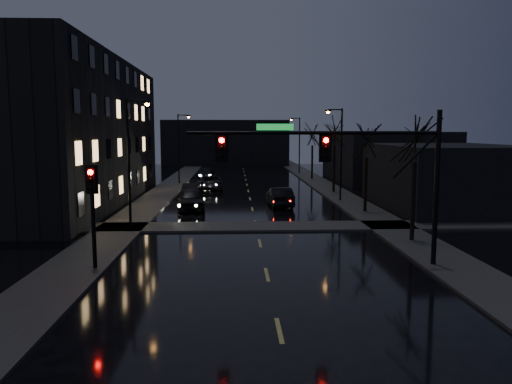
{
  "coord_description": "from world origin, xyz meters",
  "views": [
    {
      "loc": [
        -1.32,
        -12.61,
        6.07
      ],
      "look_at": [
        -0.34,
        10.87,
        3.2
      ],
      "focal_mm": 35.0,
      "sensor_mm": 36.0,
      "label": 1
    }
  ],
  "objects": [
    {
      "name": "streetlight_r_far",
      "position": [
        7.58,
        58.0,
        4.77
      ],
      "size": [
        1.53,
        0.28,
        8.0
      ],
      "color": "black",
      "rests_on": "ground"
    },
    {
      "name": "oncoming_car_d",
      "position": [
        -5.08,
        51.25,
        0.68
      ],
      "size": [
        1.96,
        4.69,
        1.35
      ],
      "primitive_type": "imported",
      "rotation": [
        0.0,
        0.0,
        -0.01
      ],
      "color": "black",
      "rests_on": "ground"
    },
    {
      "name": "tree_near",
      "position": [
        8.4,
        14.0,
        6.22
      ],
      "size": [
        3.52,
        3.52,
        8.08
      ],
      "color": "black",
      "rests_on": "ground"
    },
    {
      "name": "ground",
      "position": [
        0.0,
        0.0,
        0.0
      ],
      "size": [
        160.0,
        160.0,
        0.0
      ],
      "primitive_type": "plane",
      "color": "black",
      "rests_on": "ground"
    },
    {
      "name": "commercial_right_near",
      "position": [
        15.5,
        26.0,
        2.5
      ],
      "size": [
        10.0,
        14.0,
        5.0
      ],
      "primitive_type": "cube",
      "color": "black",
      "rests_on": "ground"
    },
    {
      "name": "oncoming_car_c",
      "position": [
        -3.85,
        39.58,
        0.72
      ],
      "size": [
        2.65,
        5.31,
        1.44
      ],
      "primitive_type": "imported",
      "rotation": [
        0.0,
        0.0,
        0.05
      ],
      "color": "black",
      "rests_on": "ground"
    },
    {
      "name": "streetlight_l_near",
      "position": [
        -7.58,
        18.0,
        4.77
      ],
      "size": [
        1.53,
        0.28,
        8.0
      ],
      "color": "black",
      "rests_on": "ground"
    },
    {
      "name": "apartment_block",
      "position": [
        -16.5,
        30.0,
        6.0
      ],
      "size": [
        12.0,
        30.0,
        12.0
      ],
      "primitive_type": "cube",
      "color": "black",
      "rests_on": "ground"
    },
    {
      "name": "streetlight_r_mid",
      "position": [
        7.58,
        30.0,
        4.77
      ],
      "size": [
        1.53,
        0.28,
        8.0
      ],
      "color": "black",
      "rests_on": "ground"
    },
    {
      "name": "streetlight_l_far",
      "position": [
        -7.58,
        45.0,
        4.77
      ],
      "size": [
        1.53,
        0.28,
        8.0
      ],
      "color": "black",
      "rests_on": "ground"
    },
    {
      "name": "oncoming_car_a",
      "position": [
        -4.82,
        25.93,
        0.85
      ],
      "size": [
        2.67,
        5.21,
        1.7
      ],
      "primitive_type": "imported",
      "rotation": [
        0.0,
        0.0,
        0.14
      ],
      "color": "black",
      "rests_on": "ground"
    },
    {
      "name": "lead_car",
      "position": [
        2.27,
        27.34,
        0.78
      ],
      "size": [
        2.01,
        4.86,
        1.56
      ],
      "primitive_type": "imported",
      "rotation": [
        0.0,
        0.0,
        3.22
      ],
      "color": "black",
      "rests_on": "ground"
    },
    {
      "name": "sidewalk_left",
      "position": [
        -8.5,
        35.0,
        0.06
      ],
      "size": [
        3.0,
        140.0,
        0.12
      ],
      "primitive_type": "cube",
      "color": "#2D2D2B",
      "rests_on": "ground"
    },
    {
      "name": "tree_mid_b",
      "position": [
        8.4,
        36.0,
        6.61
      ],
      "size": [
        3.74,
        3.74,
        8.59
      ],
      "color": "black",
      "rests_on": "ground"
    },
    {
      "name": "tree_mid_a",
      "position": [
        8.4,
        24.0,
        5.83
      ],
      "size": [
        3.3,
        3.3,
        7.58
      ],
      "color": "black",
      "rests_on": "ground"
    },
    {
      "name": "sidewalk_cross",
      "position": [
        0.0,
        18.5,
        0.06
      ],
      "size": [
        40.0,
        3.0,
        0.12
      ],
      "primitive_type": "cube",
      "color": "#2D2D2B",
      "rests_on": "ground"
    },
    {
      "name": "tree_far",
      "position": [
        8.4,
        50.0,
        6.06
      ],
      "size": [
        3.43,
        3.43,
        7.88
      ],
      "color": "black",
      "rests_on": "ground"
    },
    {
      "name": "commercial_right_far",
      "position": [
        17.0,
        48.0,
        3.0
      ],
      "size": [
        12.0,
        18.0,
        6.0
      ],
      "primitive_type": "cube",
      "color": "black",
      "rests_on": "ground"
    },
    {
      "name": "sidewalk_right",
      "position": [
        8.5,
        35.0,
        0.06
      ],
      "size": [
        3.0,
        140.0,
        0.12
      ],
      "primitive_type": "cube",
      "color": "#2D2D2B",
      "rests_on": "ground"
    },
    {
      "name": "far_block",
      "position": [
        -3.0,
        78.0,
        4.0
      ],
      "size": [
        22.0,
        10.0,
        8.0
      ],
      "primitive_type": "cube",
      "color": "black",
      "rests_on": "ground"
    },
    {
      "name": "signal_pole_left",
      "position": [
        -7.5,
        8.99,
        3.01
      ],
      "size": [
        0.35,
        0.41,
        4.53
      ],
      "color": "black",
      "rests_on": "ground"
    },
    {
      "name": "signal_mast",
      "position": [
        3.85,
        9.0,
        4.87
      ],
      "size": [
        11.11,
        0.41,
        7.0
      ],
      "color": "black",
      "rests_on": "ground"
    },
    {
      "name": "oncoming_car_b",
      "position": [
        -5.34,
        32.31,
        0.69
      ],
      "size": [
        1.52,
        4.23,
        1.39
      ],
      "primitive_type": "imported",
      "rotation": [
        0.0,
        0.0,
        -0.01
      ],
      "color": "black",
      "rests_on": "ground"
    }
  ]
}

